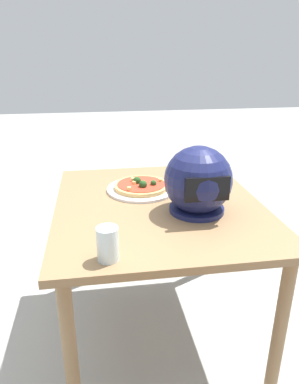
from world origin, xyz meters
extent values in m
plane|color=#9E9E99|center=(0.00, 0.00, 0.00)|extent=(14.00, 14.00, 0.00)
cube|color=olive|center=(0.00, 0.00, 0.69)|extent=(0.88, 1.01, 0.03)
cylinder|color=olive|center=(-0.38, -0.45, 0.34)|extent=(0.05, 0.05, 0.67)
cylinder|color=olive|center=(0.38, -0.45, 0.34)|extent=(0.05, 0.05, 0.67)
cylinder|color=olive|center=(-0.38, 0.45, 0.34)|extent=(0.05, 0.05, 0.67)
cylinder|color=olive|center=(0.38, 0.45, 0.34)|extent=(0.05, 0.05, 0.67)
cylinder|color=white|center=(0.05, -0.16, 0.71)|extent=(0.32, 0.32, 0.01)
cylinder|color=tan|center=(0.05, -0.16, 0.72)|extent=(0.26, 0.26, 0.02)
cylinder|color=red|center=(0.05, -0.16, 0.73)|extent=(0.23, 0.23, 0.00)
sphere|color=#234C1E|center=(0.00, -0.13, 0.74)|extent=(0.03, 0.03, 0.03)
sphere|color=#234C1E|center=(0.07, -0.17, 0.74)|extent=(0.04, 0.04, 0.04)
sphere|color=#234C1E|center=(0.05, -0.12, 0.75)|extent=(0.04, 0.04, 0.04)
cylinder|color=#E0D172|center=(0.09, -0.20, 0.74)|extent=(0.02, 0.02, 0.02)
cylinder|color=#E0D172|center=(0.12, -0.09, 0.74)|extent=(0.02, 0.02, 0.01)
cylinder|color=#E0D172|center=(-0.04, -0.18, 0.74)|extent=(0.02, 0.02, 0.01)
cylinder|color=#E0D172|center=(0.09, -0.16, 0.74)|extent=(0.02, 0.02, 0.01)
sphere|color=#191E4C|center=(-0.14, 0.11, 0.84)|extent=(0.27, 0.27, 0.27)
cylinder|color=#191E4C|center=(-0.14, 0.11, 0.71)|extent=(0.22, 0.22, 0.02)
cube|color=black|center=(-0.14, 0.23, 0.84)|extent=(0.17, 0.02, 0.09)
cylinder|color=silver|center=(0.24, 0.42, 0.76)|extent=(0.07, 0.07, 0.11)
camera|label=1|loc=(0.25, 1.39, 1.31)|focal=33.19mm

